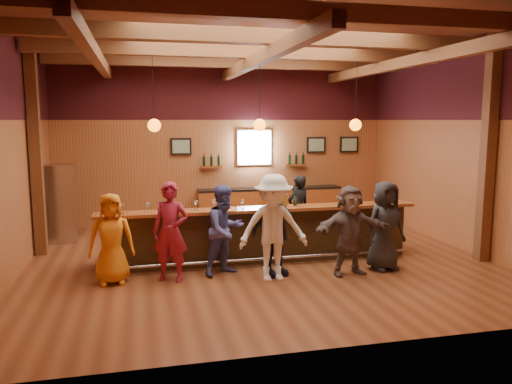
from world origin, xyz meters
TOP-DOWN VIEW (x-y plane):
  - room at (0.00, 0.06)m, footprint 9.04×9.00m
  - bar_counter at (0.02, 0.15)m, footprint 6.30×1.07m
  - back_bar_cabinet at (1.20, 3.72)m, footprint 4.00×0.52m
  - window at (0.80, 3.95)m, footprint 0.95×0.09m
  - framed_pictures at (1.67, 3.94)m, footprint 5.35×0.05m
  - wine_shelves at (0.80, 3.88)m, footprint 3.00×0.18m
  - pendant_lights at (0.00, 0.00)m, footprint 4.24×0.24m
  - stainless_fridge at (-4.10, 2.60)m, footprint 0.70×0.70m
  - customer_orange at (-2.80, -0.79)m, footprint 0.79×0.54m
  - customer_redvest at (-1.80, -0.86)m, footprint 0.75×0.63m
  - customer_denim at (-0.81, -0.72)m, footprint 1.00×0.92m
  - customer_white at (-0.05, -1.23)m, footprint 1.23×0.73m
  - customer_navy at (0.05, -1.00)m, footprint 1.03×0.68m
  - customer_brown at (1.39, -1.24)m, footprint 1.57×0.65m
  - customer_dark at (2.15, -1.11)m, footprint 0.91×0.68m
  - bartender at (1.17, 1.09)m, footprint 0.67×0.55m
  - ice_bucket at (0.43, -0.08)m, footprint 0.24×0.24m
  - bottle_a at (0.41, -0.11)m, footprint 0.07×0.07m
  - bottle_b at (0.72, -0.05)m, footprint 0.07×0.07m
  - glass_a at (-2.63, -0.19)m, footprint 0.09×0.09m
  - glass_b at (-2.16, -0.17)m, footprint 0.08×0.08m
  - glass_c at (-1.27, -0.17)m, footprint 0.08×0.08m
  - glass_d at (-0.92, -0.15)m, footprint 0.09×0.09m
  - glass_e at (-0.38, -0.22)m, footprint 0.08×0.08m
  - glass_f at (0.70, -0.13)m, footprint 0.08×0.08m
  - glass_g at (1.60, -0.15)m, footprint 0.08×0.08m
  - glass_h at (2.01, -0.16)m, footprint 0.07×0.07m

SIDE VIEW (x-z plane):
  - back_bar_cabinet at x=1.20m, z-range 0.00..0.95m
  - bar_counter at x=0.02m, z-range -0.03..1.08m
  - customer_orange at x=-2.80m, z-range 0.00..1.57m
  - bartender at x=1.17m, z-range 0.00..1.58m
  - customer_navy at x=0.05m, z-range 0.00..1.63m
  - customer_brown at x=1.39m, z-range 0.00..1.64m
  - customer_denim at x=-0.81m, z-range 0.00..1.65m
  - customer_dark at x=2.15m, z-range 0.00..1.68m
  - customer_redvest at x=-1.80m, z-range 0.00..1.75m
  - stainless_fridge at x=-4.10m, z-range 0.00..1.80m
  - customer_white at x=-0.05m, z-range 0.00..1.88m
  - glass_h at x=2.01m, z-range 1.15..1.31m
  - glass_f at x=0.70m, z-range 1.15..1.32m
  - glass_g at x=1.60m, z-range 1.15..1.33m
  - bottle_a at x=0.41m, z-range 1.07..1.40m
  - ice_bucket at x=0.43m, z-range 1.11..1.37m
  - bottle_b at x=0.72m, z-range 1.07..1.40m
  - glass_e at x=-0.38m, z-range 1.15..1.33m
  - glass_c at x=-1.27m, z-range 1.15..1.34m
  - glass_b at x=-2.16m, z-range 1.15..1.34m
  - glass_a at x=-2.63m, z-range 1.15..1.34m
  - glass_d at x=-0.92m, z-range 1.15..1.35m
  - wine_shelves at x=0.80m, z-range 1.47..1.77m
  - window at x=0.80m, z-range 1.57..2.52m
  - framed_pictures at x=1.67m, z-range 1.88..2.33m
  - pendant_lights at x=0.00m, z-range 2.02..3.39m
  - room at x=0.00m, z-range 0.95..5.47m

